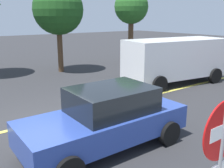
{
  "coord_description": "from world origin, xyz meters",
  "views": [
    {
      "loc": [
        -2.81,
        -7.45,
        3.27
      ],
      "look_at": [
        1.94,
        -0.98,
        1.16
      ],
      "focal_mm": 41.34,
      "sensor_mm": 36.0,
      "label": 1
    }
  ],
  "objects_px": {
    "tree_right_verge": "(58,10)",
    "tree_left_verge": "(131,8)",
    "white_van": "(175,58)",
    "stop_sign": "(220,158)",
    "car_blue_crossing": "(107,118)"
  },
  "relations": [
    {
      "from": "stop_sign",
      "to": "car_blue_crossing",
      "type": "relative_size",
      "value": 0.55
    },
    {
      "from": "tree_right_verge",
      "to": "car_blue_crossing",
      "type": "bearing_deg",
      "value": -108.72
    },
    {
      "from": "tree_left_verge",
      "to": "tree_right_verge",
      "type": "xyz_separation_m",
      "value": [
        -5.46,
        0.08,
        -0.21
      ]
    },
    {
      "from": "tree_left_verge",
      "to": "tree_right_verge",
      "type": "height_order",
      "value": "tree_right_verge"
    },
    {
      "from": "white_van",
      "to": "tree_right_verge",
      "type": "distance_m",
      "value": 7.24
    },
    {
      "from": "white_van",
      "to": "tree_left_verge",
      "type": "relative_size",
      "value": 1.06
    },
    {
      "from": "car_blue_crossing",
      "to": "tree_left_verge",
      "type": "relative_size",
      "value": 0.83
    },
    {
      "from": "stop_sign",
      "to": "white_van",
      "type": "relative_size",
      "value": 0.43
    },
    {
      "from": "white_van",
      "to": "tree_left_verge",
      "type": "distance_m",
      "value": 6.72
    },
    {
      "from": "stop_sign",
      "to": "car_blue_crossing",
      "type": "distance_m",
      "value": 3.65
    },
    {
      "from": "tree_right_verge",
      "to": "tree_left_verge",
      "type": "bearing_deg",
      "value": -0.84
    },
    {
      "from": "car_blue_crossing",
      "to": "white_van",
      "type": "bearing_deg",
      "value": 27.47
    },
    {
      "from": "white_van",
      "to": "tree_left_verge",
      "type": "height_order",
      "value": "tree_left_verge"
    },
    {
      "from": "stop_sign",
      "to": "white_van",
      "type": "xyz_separation_m",
      "value": [
        7.32,
        6.89,
        -0.33
      ]
    },
    {
      "from": "white_van",
      "to": "car_blue_crossing",
      "type": "xyz_separation_m",
      "value": [
        -6.57,
        -3.41,
        -0.48
      ]
    }
  ]
}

